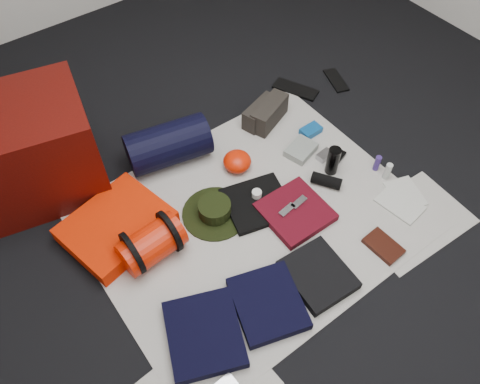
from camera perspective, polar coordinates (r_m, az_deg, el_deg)
floor at (r=2.43m, az=1.57°, el=-3.34°), size 4.50×4.50×0.02m
newspaper_mat at (r=2.42m, az=1.58°, el=-3.17°), size 1.60×1.30×0.01m
newspaper_sheet_front_right at (r=2.57m, az=20.21°, el=-3.24°), size 0.60×0.43×0.00m
red_cabinet at (r=2.58m, az=-24.31°, el=4.64°), size 0.74×0.66×0.53m
sleeping_pad at (r=2.42m, az=-14.79°, el=-4.03°), size 0.56×0.50×0.09m
stuff_sack at (r=2.27m, az=-10.71°, el=-6.24°), size 0.32×0.20×0.18m
sack_strap_left at (r=2.24m, az=-12.99°, el=-7.25°), size 0.02×0.22×0.22m
sack_strap_right at (r=2.27m, az=-8.61°, el=-4.75°), size 0.03×0.22×0.22m
navy_duffel at (r=2.61m, az=-8.74°, el=5.75°), size 0.49×0.32×0.24m
boonie_brim at (r=2.43m, az=-3.08°, el=-2.61°), size 0.35×0.35×0.01m
boonie_crown at (r=2.40m, az=-3.12°, el=-2.04°), size 0.17×0.17×0.07m
hiking_boot_left at (r=2.84m, az=2.49°, el=9.62°), size 0.27×0.16×0.13m
hiking_boot_right at (r=2.83m, az=3.61°, el=9.57°), size 0.30×0.20×0.14m
flip_flop_left at (r=3.11m, az=6.78°, el=12.33°), size 0.22×0.31×0.02m
flip_flop_right at (r=3.23m, az=11.64°, el=13.21°), size 0.16×0.25×0.01m
trousers_navy_a at (r=2.11m, az=-4.39°, el=-16.88°), size 0.42×0.45×0.06m
trousers_navy_b at (r=2.16m, az=3.42°, el=-13.41°), size 0.38×0.41×0.05m
trousers_charcoal at (r=2.25m, az=9.47°, el=-9.93°), size 0.29×0.33×0.05m
black_tshirt at (r=2.45m, az=2.10°, el=-1.37°), size 0.39×0.37×0.03m
red_shirt at (r=2.43m, az=6.73°, el=-2.42°), size 0.32×0.32×0.04m
orange_stuff_sack at (r=2.58m, az=-0.35°, el=3.75°), size 0.17×0.17×0.10m
first_aid_pouch at (r=2.70m, az=7.44°, el=5.12°), size 0.20×0.17×0.04m
water_bottle at (r=2.59m, az=11.27°, el=3.77°), size 0.09×0.09×0.17m
speaker at (r=2.56m, az=10.48°, el=1.37°), size 0.14×0.17×0.06m
compact_camera at (r=2.70m, az=10.26°, el=4.42°), size 0.10×0.06×0.04m
cyan_case at (r=2.82m, az=8.63°, el=7.42°), size 0.12×0.08×0.04m
toiletry_purple at (r=2.69m, az=16.38°, el=3.39°), size 0.04×0.04×0.10m
toiletry_clear at (r=2.66m, az=17.55°, el=2.43°), size 0.05×0.05×0.10m
paperback_book at (r=2.42m, az=17.08°, el=-6.31°), size 0.13×0.19×0.03m
map_booklet at (r=2.60m, az=18.91°, el=-1.41°), size 0.19×0.25×0.01m
map_printout at (r=2.66m, az=19.49°, el=-0.16°), size 0.22×0.24×0.01m
sunglasses at (r=2.72m, az=12.06°, el=4.20°), size 0.10×0.06×0.02m
tape_roll at (r=2.45m, az=2.06°, el=-0.22°), size 0.05×0.05×0.04m
energy_bar_a at (r=2.40m, az=5.76°, el=-2.19°), size 0.10×0.05×0.01m
energy_bar_b at (r=2.43m, az=7.20°, el=-1.27°), size 0.10×0.05×0.01m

